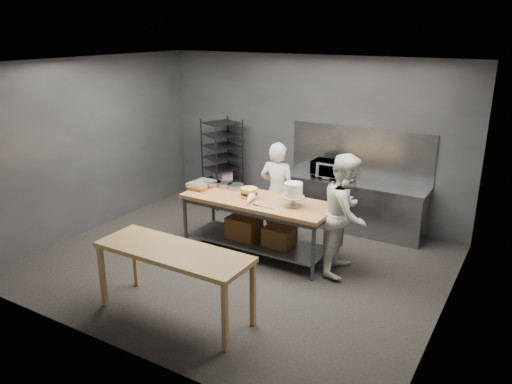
% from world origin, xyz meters
% --- Properties ---
extents(ground, '(6.00, 6.00, 0.00)m').
position_xyz_m(ground, '(0.00, 0.00, 0.00)').
color(ground, black).
rests_on(ground, ground).
extents(back_wall, '(6.00, 0.04, 3.00)m').
position_xyz_m(back_wall, '(0.00, 2.50, 1.50)').
color(back_wall, '#4C4F54').
rests_on(back_wall, ground).
extents(work_table, '(2.40, 0.90, 0.92)m').
position_xyz_m(work_table, '(0.09, 0.47, 0.57)').
color(work_table, '#8E5D38').
rests_on(work_table, ground).
extents(near_counter, '(2.00, 0.70, 0.90)m').
position_xyz_m(near_counter, '(0.12, -1.62, 0.81)').
color(near_counter, olive).
rests_on(near_counter, ground).
extents(back_counter, '(2.60, 0.60, 0.90)m').
position_xyz_m(back_counter, '(1.00, 2.18, 0.45)').
color(back_counter, slate).
rests_on(back_counter, ground).
extents(splashback_panel, '(2.60, 0.02, 0.90)m').
position_xyz_m(splashback_panel, '(1.00, 2.48, 1.35)').
color(splashback_panel, slate).
rests_on(splashback_panel, back_counter).
extents(speed_rack, '(0.82, 0.84, 1.75)m').
position_xyz_m(speed_rack, '(-1.70, 2.10, 0.86)').
color(speed_rack, black).
rests_on(speed_rack, ground).
extents(chef_behind, '(0.65, 0.45, 1.69)m').
position_xyz_m(chef_behind, '(0.07, 1.13, 0.85)').
color(chef_behind, silver).
rests_on(chef_behind, ground).
extents(chef_right, '(0.76, 0.93, 1.79)m').
position_xyz_m(chef_right, '(1.48, 0.59, 0.89)').
color(chef_right, silver).
rests_on(chef_right, ground).
extents(microwave, '(0.54, 0.37, 0.30)m').
position_xyz_m(microwave, '(0.53, 2.18, 1.05)').
color(microwave, black).
rests_on(microwave, back_counter).
extents(frosted_cake_stand, '(0.34, 0.34, 0.37)m').
position_xyz_m(frosted_cake_stand, '(0.71, 0.44, 1.15)').
color(frosted_cake_stand, '#B2A98E').
rests_on(frosted_cake_stand, work_table).
extents(layer_cake, '(0.26, 0.26, 0.16)m').
position_xyz_m(layer_cake, '(-0.06, 0.45, 1.00)').
color(layer_cake, '#FAB94F').
rests_on(layer_cake, work_table).
extents(cake_pans, '(0.74, 0.35, 0.07)m').
position_xyz_m(cake_pans, '(-0.77, 0.69, 0.96)').
color(cake_pans, gray).
rests_on(cake_pans, work_table).
extents(piping_bag, '(0.24, 0.40, 0.12)m').
position_xyz_m(piping_bag, '(0.08, 0.21, 0.98)').
color(piping_bag, white).
rests_on(piping_bag, work_table).
extents(offset_spatula, '(0.36, 0.02, 0.02)m').
position_xyz_m(offset_spatula, '(0.29, 0.19, 0.93)').
color(offset_spatula, slate).
rests_on(offset_spatula, work_table).
extents(pastry_clamshells, '(0.33, 0.43, 0.11)m').
position_xyz_m(pastry_clamshells, '(-1.00, 0.47, 0.98)').
color(pastry_clamshells, brown).
rests_on(pastry_clamshells, work_table).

